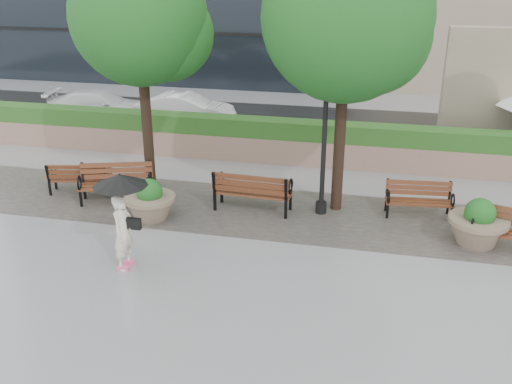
% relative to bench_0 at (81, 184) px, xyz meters
% --- Properties ---
extents(ground, '(100.00, 100.00, 0.00)m').
position_rel_bench_0_xyz_m(ground, '(5.37, -3.14, -0.26)').
color(ground, gray).
rests_on(ground, ground).
extents(cobble_strip, '(28.00, 3.20, 0.01)m').
position_rel_bench_0_xyz_m(cobble_strip, '(5.37, -0.14, -0.26)').
color(cobble_strip, '#383330').
rests_on(cobble_strip, ground).
extents(hedge_wall, '(24.00, 0.80, 1.35)m').
position_rel_bench_0_xyz_m(hedge_wall, '(5.37, 3.86, 0.40)').
color(hedge_wall, '#946D60').
rests_on(hedge_wall, ground).
extents(asphalt_street, '(40.00, 7.00, 0.00)m').
position_rel_bench_0_xyz_m(asphalt_street, '(5.37, 7.86, -0.26)').
color(asphalt_street, black).
rests_on(asphalt_street, ground).
extents(bench_0, '(1.75, 0.99, 0.89)m').
position_rel_bench_0_xyz_m(bench_0, '(0.00, 0.00, 0.00)').
color(bench_0, brown).
rests_on(bench_0, ground).
extents(bench_1, '(2.01, 1.29, 1.01)m').
position_rel_bench_0_xyz_m(bench_1, '(1.25, -0.35, 0.04)').
color(bench_1, brown).
rests_on(bench_1, ground).
extents(bench_2, '(2.01, 0.88, 1.06)m').
position_rel_bench_0_xyz_m(bench_2, '(4.91, -0.12, 0.05)').
color(bench_2, brown).
rests_on(bench_2, ground).
extents(bench_3, '(1.68, 0.81, 0.87)m').
position_rel_bench_0_xyz_m(bench_3, '(9.04, 0.45, -0.00)').
color(bench_3, brown).
rests_on(bench_3, ground).
extents(planter_left, '(1.25, 1.25, 1.05)m').
position_rel_bench_0_xyz_m(planter_left, '(2.55, -1.17, 0.15)').
color(planter_left, '#7F6B56').
rests_on(planter_left, ground).
extents(planter_right, '(1.32, 1.32, 1.11)m').
position_rel_bench_0_xyz_m(planter_right, '(10.27, -0.82, 0.17)').
color(planter_right, '#7F6B56').
rests_on(planter_right, ground).
extents(lamppost, '(0.28, 0.28, 4.11)m').
position_rel_bench_0_xyz_m(lamppost, '(6.64, 0.11, 1.55)').
color(lamppost, black).
rests_on(lamppost, ground).
extents(tree_0, '(3.57, 3.49, 6.40)m').
position_rel_bench_0_xyz_m(tree_0, '(1.92, 0.82, 4.27)').
color(tree_0, black).
rests_on(tree_0, ground).
extents(tree_1, '(3.96, 3.95, 6.77)m').
position_rel_bench_0_xyz_m(tree_1, '(7.14, 0.55, 4.41)').
color(tree_1, black).
rests_on(tree_1, ground).
extents(car_left, '(4.34, 2.28, 1.20)m').
position_rel_bench_0_xyz_m(car_left, '(-3.03, 7.19, 0.34)').
color(car_left, silver).
rests_on(car_left, ground).
extents(car_right, '(3.79, 1.46, 1.23)m').
position_rel_bench_0_xyz_m(car_right, '(0.54, 7.28, 0.35)').
color(car_right, silver).
rests_on(car_right, ground).
extents(pedestrian, '(1.12, 1.12, 2.05)m').
position_rel_bench_0_xyz_m(pedestrian, '(2.98, -3.52, 0.99)').
color(pedestrian, '#F1E5CA').
rests_on(pedestrian, ground).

